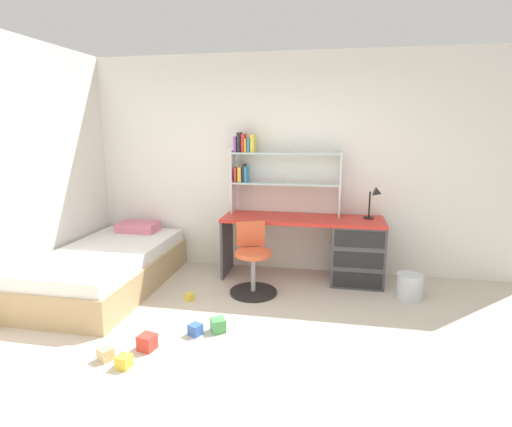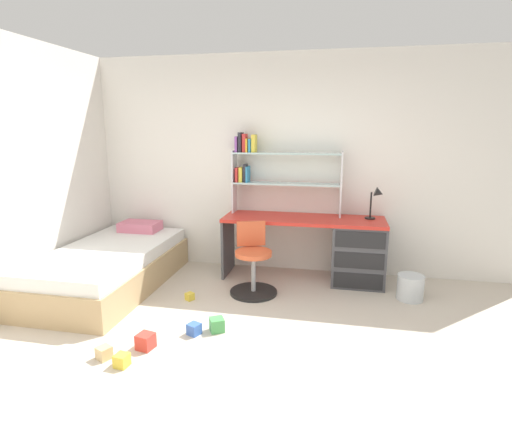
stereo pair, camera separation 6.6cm
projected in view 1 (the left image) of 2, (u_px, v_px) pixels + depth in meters
ground_plane at (249, 374)px, 3.02m from camera, size 5.94×5.70×0.02m
room_shell at (155, 173)px, 4.12m from camera, size 5.94×5.70×2.68m
desk at (344, 247)px, 4.75m from camera, size 1.89×0.59×0.75m
bookshelf_hutch at (270, 167)px, 4.89m from camera, size 1.33×0.22×0.99m
desk_lamp at (376, 198)px, 4.63m from camera, size 0.20×0.17×0.38m
swivel_chair at (253, 266)px, 4.43m from camera, size 0.52×0.52×0.78m
bed_platform at (109, 268)px, 4.57m from camera, size 1.10×2.06×0.59m
waste_bin at (409, 286)px, 4.31m from camera, size 0.28×0.28×0.27m
toy_block_yellow_0 at (190, 297)px, 4.28m from camera, size 0.11×0.11×0.08m
toy_block_red_1 at (147, 342)px, 3.32m from camera, size 0.15×0.15×0.13m
toy_block_green_2 at (218, 325)px, 3.62m from camera, size 0.17×0.17×0.12m
toy_block_blue_3 at (195, 330)px, 3.56m from camera, size 0.13×0.13×0.10m
toy_block_natural_4 at (106, 354)px, 3.17m from camera, size 0.13×0.13×0.10m
toy_block_yellow_5 at (124, 362)px, 3.07m from camera, size 0.11×0.11×0.10m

